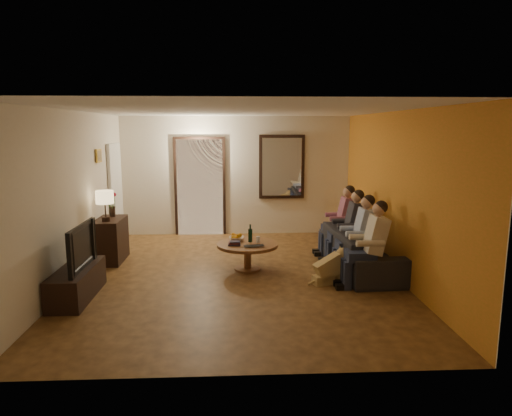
{
  "coord_description": "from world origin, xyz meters",
  "views": [
    {
      "loc": [
        -0.07,
        -7.02,
        2.33
      ],
      "look_at": [
        0.3,
        0.3,
        1.05
      ],
      "focal_mm": 32.0,
      "sensor_mm": 36.0,
      "label": 1
    }
  ],
  "objects_px": {
    "person_d": "(342,223)",
    "wine_bottle": "(250,233)",
    "sofa": "(360,250)",
    "person_c": "(350,230)",
    "person_a": "(371,248)",
    "dresser": "(111,240)",
    "table_lamp": "(105,206)",
    "dog": "(329,266)",
    "coffee_table": "(248,256)",
    "tv": "(74,247)",
    "person_b": "(360,238)",
    "bowl": "(237,238)",
    "tv_stand": "(77,283)",
    "laptop": "(254,247)"
  },
  "relations": [
    {
      "from": "dresser",
      "to": "table_lamp",
      "type": "relative_size",
      "value": 1.59
    },
    {
      "from": "person_a",
      "to": "bowl",
      "type": "bearing_deg",
      "value": 149.31
    },
    {
      "from": "person_d",
      "to": "wine_bottle",
      "type": "xyz_separation_m",
      "value": [
        -1.74,
        -0.75,
        0.01
      ]
    },
    {
      "from": "table_lamp",
      "to": "dog",
      "type": "height_order",
      "value": "table_lamp"
    },
    {
      "from": "dresser",
      "to": "sofa",
      "type": "bearing_deg",
      "value": -8.99
    },
    {
      "from": "dresser",
      "to": "person_c",
      "type": "xyz_separation_m",
      "value": [
        4.2,
        -0.38,
        0.22
      ]
    },
    {
      "from": "table_lamp",
      "to": "person_c",
      "type": "distance_m",
      "value": 4.23
    },
    {
      "from": "tv",
      "to": "person_c",
      "type": "height_order",
      "value": "person_c"
    },
    {
      "from": "tv",
      "to": "dog",
      "type": "xyz_separation_m",
      "value": [
        3.63,
        0.41,
        -0.45
      ]
    },
    {
      "from": "dog",
      "to": "coffee_table",
      "type": "relative_size",
      "value": 0.55
    },
    {
      "from": "dog",
      "to": "person_c",
      "type": "bearing_deg",
      "value": 44.38
    },
    {
      "from": "sofa",
      "to": "person_b",
      "type": "height_order",
      "value": "person_b"
    },
    {
      "from": "sofa",
      "to": "person_c",
      "type": "distance_m",
      "value": 0.42
    },
    {
      "from": "sofa",
      "to": "person_d",
      "type": "height_order",
      "value": "person_d"
    },
    {
      "from": "dresser",
      "to": "tv",
      "type": "bearing_deg",
      "value": -90.0
    },
    {
      "from": "dresser",
      "to": "person_d",
      "type": "height_order",
      "value": "person_d"
    },
    {
      "from": "dog",
      "to": "bowl",
      "type": "bearing_deg",
      "value": 128.59
    },
    {
      "from": "table_lamp",
      "to": "person_c",
      "type": "relative_size",
      "value": 0.45
    },
    {
      "from": "bowl",
      "to": "wine_bottle",
      "type": "distance_m",
      "value": 0.29
    },
    {
      "from": "sofa",
      "to": "person_a",
      "type": "relative_size",
      "value": 1.87
    },
    {
      "from": "person_c",
      "to": "dresser",
      "type": "bearing_deg",
      "value": 174.83
    },
    {
      "from": "person_c",
      "to": "wine_bottle",
      "type": "xyz_separation_m",
      "value": [
        -1.74,
        -0.15,
        0.01
      ]
    },
    {
      "from": "dresser",
      "to": "tv",
      "type": "relative_size",
      "value": 0.81
    },
    {
      "from": "dresser",
      "to": "tv_stand",
      "type": "height_order",
      "value": "dresser"
    },
    {
      "from": "tv",
      "to": "person_a",
      "type": "relative_size",
      "value": 0.89
    },
    {
      "from": "tv_stand",
      "to": "tv",
      "type": "relative_size",
      "value": 1.21
    },
    {
      "from": "dresser",
      "to": "bowl",
      "type": "xyz_separation_m",
      "value": [
        2.23,
        -0.41,
        0.1
      ]
    },
    {
      "from": "tv_stand",
      "to": "table_lamp",
      "type": "bearing_deg",
      "value": 90.0
    },
    {
      "from": "person_a",
      "to": "laptop",
      "type": "bearing_deg",
      "value": 158.39
    },
    {
      "from": "dresser",
      "to": "wine_bottle",
      "type": "distance_m",
      "value": 2.53
    },
    {
      "from": "person_a",
      "to": "person_d",
      "type": "relative_size",
      "value": 1.0
    },
    {
      "from": "person_c",
      "to": "tv_stand",
      "type": "bearing_deg",
      "value": -161.24
    },
    {
      "from": "wine_bottle",
      "to": "table_lamp",
      "type": "bearing_deg",
      "value": 172.8
    },
    {
      "from": "dresser",
      "to": "table_lamp",
      "type": "height_order",
      "value": "table_lamp"
    },
    {
      "from": "sofa",
      "to": "dresser",
      "type": "bearing_deg",
      "value": 78.18
    },
    {
      "from": "person_a",
      "to": "person_c",
      "type": "bearing_deg",
      "value": 90.0
    },
    {
      "from": "bowl",
      "to": "person_d",
      "type": "bearing_deg",
      "value": 17.75
    },
    {
      "from": "dresser",
      "to": "table_lamp",
      "type": "bearing_deg",
      "value": -90.0
    },
    {
      "from": "dresser",
      "to": "person_a",
      "type": "relative_size",
      "value": 0.72
    },
    {
      "from": "coffee_table",
      "to": "sofa",
      "type": "bearing_deg",
      "value": -1.49
    },
    {
      "from": "dog",
      "to": "laptop",
      "type": "distance_m",
      "value": 1.23
    },
    {
      "from": "wine_bottle",
      "to": "dog",
      "type": "bearing_deg",
      "value": -36.57
    },
    {
      "from": "tv",
      "to": "dresser",
      "type": "bearing_deg",
      "value": 0.0
    },
    {
      "from": "coffee_table",
      "to": "laptop",
      "type": "xyz_separation_m",
      "value": [
        0.1,
        -0.28,
        0.24
      ]
    },
    {
      "from": "table_lamp",
      "to": "sofa",
      "type": "bearing_deg",
      "value": -6.11
    },
    {
      "from": "tv_stand",
      "to": "laptop",
      "type": "relative_size",
      "value": 3.9
    },
    {
      "from": "tv_stand",
      "to": "wine_bottle",
      "type": "xyz_separation_m",
      "value": [
        2.46,
        1.28,
        0.39
      ]
    },
    {
      "from": "coffee_table",
      "to": "tv",
      "type": "bearing_deg",
      "value": -153.99
    },
    {
      "from": "person_a",
      "to": "wine_bottle",
      "type": "distance_m",
      "value": 2.03
    },
    {
      "from": "table_lamp",
      "to": "tv",
      "type": "relative_size",
      "value": 0.51
    }
  ]
}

